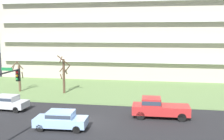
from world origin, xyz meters
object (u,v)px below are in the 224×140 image
(sedan_silver_center_right, at_px, (7,102))
(tree_left, at_px, (64,74))
(traffic_signal_mast, at_px, (2,92))
(pickup_red_near_left, at_px, (158,107))
(sedan_blue_center_left, at_px, (61,119))
(tree_far_left, at_px, (19,76))

(sedan_silver_center_right, bearing_deg, tree_left, -109.35)
(tree_left, bearing_deg, traffic_signal_mast, -86.33)
(pickup_red_near_left, relative_size, sedan_blue_center_left, 1.22)
(pickup_red_near_left, xyz_separation_m, sedan_silver_center_right, (-15.79, 0.01, -0.14))
(sedan_silver_center_right, bearing_deg, tree_far_left, -67.01)
(tree_far_left, bearing_deg, pickup_red_near_left, -23.92)
(sedan_blue_center_left, xyz_separation_m, sedan_silver_center_right, (-7.68, 4.50, 0.00))
(sedan_silver_center_right, height_order, traffic_signal_mast, traffic_signal_mast)
(traffic_signal_mast, bearing_deg, tree_left, 93.67)
(sedan_blue_center_left, relative_size, sedan_silver_center_right, 1.00)
(pickup_red_near_left, height_order, sedan_silver_center_right, pickup_red_near_left)
(tree_left, bearing_deg, pickup_red_near_left, -34.03)
(tree_left, relative_size, sedan_silver_center_right, 1.18)
(pickup_red_near_left, height_order, sedan_blue_center_left, pickup_red_near_left)
(tree_far_left, xyz_separation_m, sedan_silver_center_right, (3.16, -8.40, -1.35))
(sedan_silver_center_right, bearing_deg, traffic_signal_mast, 122.30)
(traffic_signal_mast, bearing_deg, sedan_silver_center_right, 119.90)
(sedan_blue_center_left, bearing_deg, traffic_signal_mast, -139.61)
(tree_far_left, distance_m, sedan_silver_center_right, 9.07)
(tree_left, distance_m, pickup_red_near_left, 15.10)
(pickup_red_near_left, bearing_deg, sedan_silver_center_right, -1.48)
(sedan_silver_center_right, relative_size, traffic_signal_mast, 0.81)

